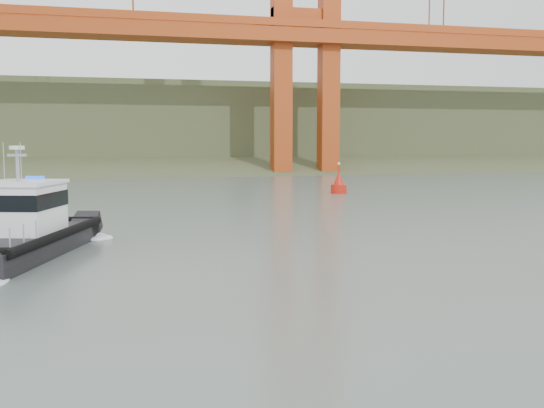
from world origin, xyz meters
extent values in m
plane|color=#4B5953|center=(0.00, 0.00, 0.00)|extent=(400.00, 400.00, 0.00)
cube|color=#3D4B2A|center=(0.00, 92.00, 0.00)|extent=(500.00, 44.72, 16.25)
cube|color=#3D4B2A|center=(0.00, 120.00, 6.00)|extent=(500.00, 70.00, 18.00)
cube|color=#3D4B2A|center=(0.00, 145.00, 11.00)|extent=(500.00, 60.00, 16.00)
cube|color=#A33B14|center=(0.00, 75.00, 22.00)|extent=(260.00, 6.00, 2.20)
cube|color=black|center=(-9.95, 8.98, 0.42)|extent=(4.26, 10.91, 1.20)
cube|color=black|center=(-11.38, 8.87, 0.90)|extent=(6.44, 10.21, 0.25)
cube|color=white|center=(-11.11, 9.83, 2.17)|extent=(3.87, 4.28, 2.30)
cube|color=black|center=(-11.11, 9.83, 2.58)|extent=(3.94, 4.35, 0.75)
cube|color=white|center=(-11.11, 9.83, 3.39)|extent=(4.11, 4.52, 0.16)
cylinder|color=#999DA2|center=(-11.19, 9.54, 4.21)|extent=(0.16, 0.16, 1.80)
cylinder|color=white|center=(-11.19, 9.54, 5.06)|extent=(0.70, 0.70, 0.18)
cylinder|color=red|center=(15.03, 38.67, 0.36)|extent=(1.63, 1.63, 1.09)
cone|color=red|center=(15.03, 38.67, 1.45)|extent=(1.27, 1.27, 1.63)
cylinder|color=red|center=(15.03, 38.67, 2.54)|extent=(0.15, 0.15, 0.91)
sphere|color=#E5D87F|center=(15.03, 38.67, 3.09)|extent=(0.27, 0.27, 0.27)
camera|label=1|loc=(-6.09, -20.78, 5.33)|focal=40.00mm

